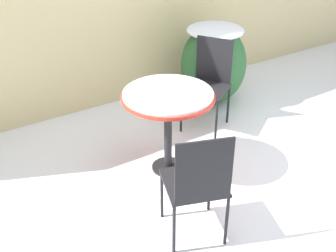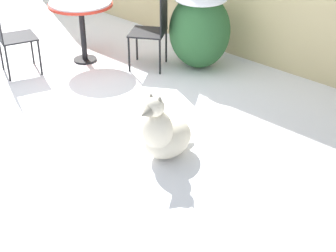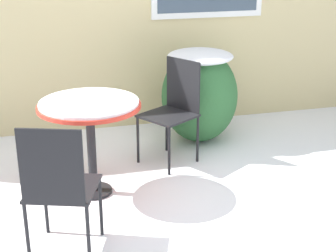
{
  "view_description": "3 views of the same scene",
  "coord_description": "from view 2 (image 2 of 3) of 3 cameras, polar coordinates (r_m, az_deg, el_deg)",
  "views": [
    {
      "loc": [
        -2.27,
        -1.94,
        2.29
      ],
      "look_at": [
        -0.59,
        0.7,
        0.45
      ],
      "focal_mm": 45.0,
      "sensor_mm": 36.0,
      "label": 1
    },
    {
      "loc": [
        4.43,
        -3.02,
        2.57
      ],
      "look_at": [
        1.71,
        -0.17,
        0.3
      ],
      "focal_mm": 55.0,
      "sensor_mm": 36.0,
      "label": 2
    },
    {
      "loc": [
        -0.96,
        -3.04,
        1.94
      ],
      "look_at": [
        0.0,
        0.6,
        0.55
      ],
      "focal_mm": 55.0,
      "sensor_mm": 36.0,
      "label": 3
    }
  ],
  "objects": [
    {
      "name": "patio_chair_near_table",
      "position": [
        6.3,
        -1.57,
        10.81
      ],
      "size": [
        0.58,
        0.58,
        0.92
      ],
      "rotation": [
        0.0,
        0.0,
        -1.0
      ],
      "color": "black",
      "rests_on": "ground_plane"
    },
    {
      "name": "shrub_left",
      "position": [
        6.35,
        3.54,
        10.78
      ],
      "size": [
        0.75,
        0.74,
        0.92
      ],
      "color": "#2D6033",
      "rests_on": "ground_plane"
    },
    {
      "name": "patio_chair_far_side",
      "position": [
        6.39,
        -17.12,
        9.78
      ],
      "size": [
        0.53,
        0.53,
        0.92
      ],
      "rotation": [
        0.0,
        0.0,
        2.81
      ],
      "color": "black",
      "rests_on": "ground_plane"
    },
    {
      "name": "patio_table",
      "position": [
        6.54,
        -9.63,
        12.6
      ],
      "size": [
        0.79,
        0.79,
        0.77
      ],
      "color": "black",
      "rests_on": "ground_plane"
    },
    {
      "name": "dog",
      "position": [
        4.55,
        -0.39,
        -0.91
      ],
      "size": [
        0.41,
        0.71,
        0.67
      ],
      "rotation": [
        0.0,
        0.0,
        0.1
      ],
      "color": "beige",
      "rests_on": "ground_plane"
    },
    {
      "name": "ground_plane",
      "position": [
        5.95,
        -10.9,
        3.75
      ],
      "size": [
        16.0,
        16.0,
        0.0
      ],
      "primitive_type": "plane",
      "color": "white"
    }
  ]
}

